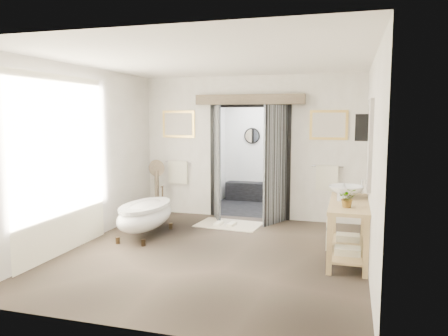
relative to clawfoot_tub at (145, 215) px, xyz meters
The scene contains 13 objects.
ground_plane 1.60m from the clawfoot_tub, 23.14° to the right, with size 5.00×5.00×0.00m, color brown.
room_shell 2.16m from the clawfoot_tub, 27.66° to the right, with size 4.52×5.02×2.91m.
shower_room 3.71m from the clawfoot_tub, 67.04° to the left, with size 2.22×2.01×2.51m.
back_wall_dressing 2.52m from the clawfoot_tub, 49.94° to the left, with size 3.82×0.77×2.52m.
clawfoot_tub is the anchor object (origin of this frame).
vanity 3.40m from the clawfoot_tub, ahead, with size 0.57×1.60×0.85m.
pedestal_mirror 1.51m from the clawfoot_tub, 107.23° to the left, with size 0.35×0.23×1.19m.
rug 1.70m from the clawfoot_tub, 44.24° to the left, with size 1.20×0.80×0.01m, color beige.
slippers 1.60m from the clawfoot_tub, 42.99° to the left, with size 0.40×0.29×0.05m.
basin 3.41m from the clawfoot_tub, ahead, with size 0.53×0.53×0.18m, color white.
plant 3.51m from the clawfoot_tub, 11.49° to the right, with size 0.24×0.21×0.27m, color gray.
soap_bottle_a 3.34m from the clawfoot_tub, ahead, with size 0.08×0.08×0.17m, color gray.
soap_bottle_b 3.38m from the clawfoot_tub, ahead, with size 0.15×0.15×0.19m, color gray.
Camera 1 is at (1.97, -6.17, 2.09)m, focal length 35.00 mm.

